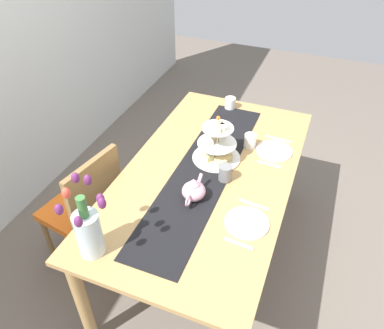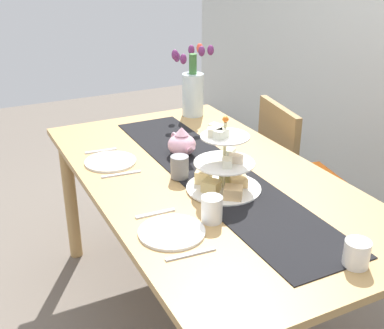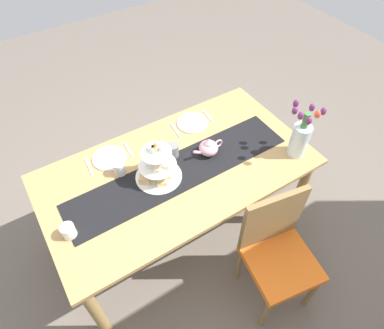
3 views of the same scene
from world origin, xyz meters
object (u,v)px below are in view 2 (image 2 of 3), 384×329
(tiered_cake_stand, at_px, (223,170))
(chair_left, at_px, (294,175))
(fork_right, at_px, (155,213))
(mug_white_text, at_px, (212,209))
(dinner_plate_left, at_px, (110,161))
(mug_grey, at_px, (180,167))
(tulip_vase, at_px, (193,88))
(cream_jug, at_px, (357,254))
(knife_right, at_px, (191,254))
(dinner_plate_right, at_px, (172,232))
(teapot, at_px, (182,144))
(fork_left, at_px, (101,151))
(dining_table, at_px, (206,197))
(knife_left, at_px, (121,174))

(tiered_cake_stand, bearing_deg, chair_left, 121.78)
(fork_right, bearing_deg, mug_white_text, 49.98)
(dinner_plate_left, relative_size, mug_white_text, 2.42)
(fork_right, xyz_separation_m, mug_grey, (-0.23, 0.21, 0.05))
(tiered_cake_stand, distance_m, mug_white_text, 0.25)
(chair_left, xyz_separation_m, tulip_vase, (-0.45, -0.40, 0.43))
(cream_jug, xyz_separation_m, knife_right, (-0.27, -0.43, -0.04))
(fork_right, bearing_deg, tulip_vase, 146.53)
(tiered_cake_stand, relative_size, mug_grey, 3.20)
(tiered_cake_stand, distance_m, dinner_plate_right, 0.39)
(dinner_plate_left, relative_size, fork_right, 1.53)
(teapot, xyz_separation_m, dinner_plate_right, (0.59, -0.32, -0.05))
(dinner_plate_left, height_order, mug_white_text, mug_white_text)
(fork_left, bearing_deg, dining_table, 34.78)
(knife_right, height_order, mug_grey, mug_grey)
(dining_table, relative_size, mug_white_text, 18.86)
(chair_left, relative_size, mug_grey, 9.58)
(mug_grey, bearing_deg, fork_left, -154.02)
(tiered_cake_stand, distance_m, teapot, 0.39)
(tulip_vase, relative_size, fork_left, 2.70)
(dining_table, distance_m, mug_grey, 0.19)
(fork_left, xyz_separation_m, mug_white_text, (0.80, 0.16, 0.04))
(fork_left, bearing_deg, cream_jug, 19.10)
(fork_right, bearing_deg, teapot, 144.40)
(cream_jug, height_order, knife_right, cream_jug)
(fork_left, bearing_deg, knife_left, 0.00)
(tiered_cake_stand, distance_m, tulip_vase, 0.96)
(dining_table, relative_size, chair_left, 1.97)
(chair_left, distance_m, dinner_plate_right, 1.25)
(knife_right, bearing_deg, knife_left, 180.00)
(fork_left, bearing_deg, tulip_vase, 114.88)
(mug_white_text, bearing_deg, dinner_plate_left, -166.26)
(fork_left, xyz_separation_m, knife_left, (0.29, 0.00, 0.00))
(knife_left, relative_size, mug_white_text, 1.79)
(fork_right, bearing_deg, dining_table, 122.24)
(tulip_vase, bearing_deg, cream_jug, -7.78)
(chair_left, height_order, mug_grey, chair_left)
(dining_table, distance_m, teapot, 0.29)
(dinner_plate_right, bearing_deg, cream_jug, 45.45)
(teapot, distance_m, fork_left, 0.39)
(tiered_cake_stand, distance_m, mug_grey, 0.21)
(chair_left, xyz_separation_m, fork_right, (0.50, -1.04, 0.28))
(fork_left, relative_size, mug_white_text, 1.58)
(dinner_plate_left, height_order, fork_right, dinner_plate_left)
(tulip_vase, bearing_deg, dining_table, -22.47)
(chair_left, bearing_deg, tiered_cake_stand, -58.22)
(teapot, relative_size, dinner_plate_right, 1.04)
(fork_left, distance_m, mug_white_text, 0.82)
(knife_right, distance_m, mug_white_text, 0.23)
(knife_right, height_order, mug_white_text, mug_white_text)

